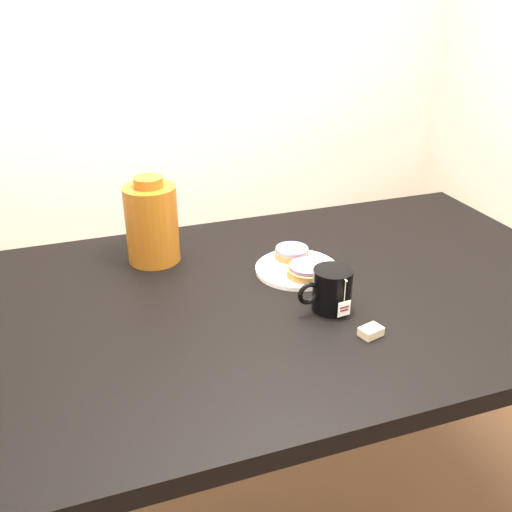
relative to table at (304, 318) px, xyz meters
name	(u,v)px	position (x,y,z in m)	size (l,w,h in m)	color
table	(304,318)	(0.00, 0.00, 0.00)	(1.40, 0.90, 0.75)	black
plate	(297,268)	(0.02, 0.08, 0.09)	(0.20, 0.20, 0.02)	white
bagel_back	(292,253)	(0.02, 0.14, 0.11)	(0.11, 0.11, 0.03)	brown
bagel_front	(308,270)	(0.02, 0.04, 0.11)	(0.14, 0.14, 0.03)	brown
mug	(331,289)	(0.01, -0.10, 0.13)	(0.13, 0.10, 0.09)	black
teabag_pouch	(371,331)	(0.05, -0.22, 0.09)	(0.04, 0.03, 0.02)	#C6B793
bagel_package	(152,223)	(-0.30, 0.26, 0.18)	(0.14, 0.14, 0.22)	#65330D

